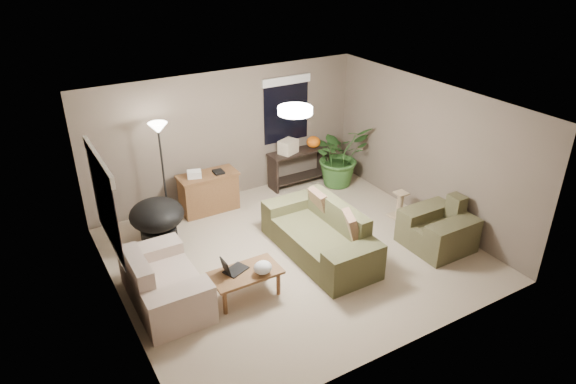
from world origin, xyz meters
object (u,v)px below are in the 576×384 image
main_sofa (321,237)px  console_table (299,165)px  papasan_chair (157,219)px  houseplant (339,162)px  armchair (438,230)px  loveseat (163,285)px  coffee_table (246,275)px  cat_scratching_post (400,206)px  desk (209,192)px  floor_lamp (159,141)px

main_sofa → console_table: 2.62m
main_sofa → papasan_chair: (-2.18, 1.63, 0.17)m
console_table → houseplant: bearing=-29.6°
main_sofa → armchair: 1.96m
loveseat → coffee_table: size_ratio=1.60×
console_table → houseplant: size_ratio=1.01×
cat_scratching_post → papasan_chair: bearing=161.6°
console_table → cat_scratching_post: 2.31m
armchair → cat_scratching_post: size_ratio=2.00×
desk → floor_lamp: 1.48m
floor_lamp → main_sofa: bearing=-50.1°
loveseat → floor_lamp: size_ratio=0.84×
armchair → coffee_table: bearing=172.9°
armchair → houseplant: houseplant is taller
cat_scratching_post → houseplant: bearing=94.9°
main_sofa → floor_lamp: size_ratio=1.15×
loveseat → console_table: 4.33m
armchair → papasan_chair: size_ratio=0.88×
main_sofa → desk: size_ratio=2.00×
coffee_table → desk: desk is taller
papasan_chair → cat_scratching_post: 4.32m
loveseat → coffee_table: 1.16m
armchair → floor_lamp: (-3.62, 2.99, 1.30)m
cat_scratching_post → console_table: bearing=112.3°
loveseat → desk: (1.61, 2.21, 0.08)m
armchair → houseplant: (-0.02, 2.79, 0.20)m
main_sofa → papasan_chair: 2.73m
main_sofa → floor_lamp: bearing=129.9°
houseplant → cat_scratching_post: houseplant is taller
floor_lamp → houseplant: size_ratio=1.49×
coffee_table → floor_lamp: floor_lamp is taller
armchair → console_table: size_ratio=0.77×
coffee_table → desk: 2.72m
floor_lamp → loveseat: bearing=-110.2°
cat_scratching_post → desk: bearing=145.5°
houseplant → main_sofa: bearing=-131.7°
papasan_chair → floor_lamp: 1.31m
main_sofa → cat_scratching_post: 1.94m
coffee_table → houseplant: (3.32, 2.37, 0.14)m
main_sofa → armchair: same height
coffee_table → floor_lamp: 2.87m
desk → loveseat: bearing=-126.2°
coffee_table → houseplant: houseplant is taller
loveseat → floor_lamp: bearing=69.8°
loveseat → armchair: bearing=-11.2°
houseplant → cat_scratching_post: 1.75m
armchair → houseplant: 2.80m
main_sofa → cat_scratching_post: main_sofa is taller
coffee_table → console_table: bearing=47.1°
desk → console_table: size_ratio=0.85×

